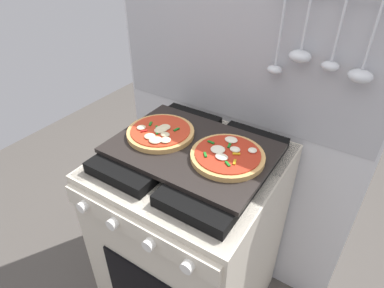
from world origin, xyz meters
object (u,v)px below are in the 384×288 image
Objects in this scene: pizza_right at (228,155)px; stove at (192,237)px; baking_tray at (192,148)px; pizza_left at (160,133)px.

stove is at bearing -176.67° from pizza_right.
pizza_left reaches higher than baking_tray.
baking_tray reaches higher than stove.
baking_tray is (0.00, 0.00, 0.46)m from stove.
pizza_right is (0.13, 0.01, 0.48)m from stove.
baking_tray is at bearing -177.38° from pizza_right.
baking_tray is 2.25× the size of pizza_left.
stove is 3.74× the size of pizza_left.
pizza_right is (0.26, 0.01, -0.00)m from pizza_left.
stove is 0.50m from pizza_left.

